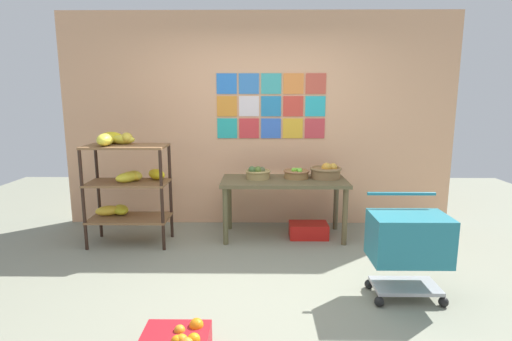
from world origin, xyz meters
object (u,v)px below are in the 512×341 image
at_px(banana_shelf_unit, 125,175).
at_px(fruit_basket_centre, 296,173).
at_px(fruit_basket_back_left, 326,171).
at_px(display_table, 284,187).
at_px(produce_crate_under_table, 308,230).
at_px(shopping_cart, 408,241).
at_px(fruit_basket_right, 258,173).

relative_size(banana_shelf_unit, fruit_basket_centre, 4.09).
distance_m(fruit_basket_centre, fruit_basket_back_left, 0.36).
height_order(banana_shelf_unit, display_table, banana_shelf_unit).
distance_m(display_table, produce_crate_under_table, 0.60).
bearing_deg(shopping_cart, banana_shelf_unit, 167.32).
height_order(fruit_basket_back_left, shopping_cart, fruit_basket_back_left).
relative_size(fruit_basket_centre, fruit_basket_right, 1.04).
bearing_deg(produce_crate_under_table, fruit_basket_right, 171.60).
xyz_separation_m(fruit_basket_right, fruit_basket_back_left, (0.82, 0.04, 0.02)).
relative_size(banana_shelf_unit, fruit_basket_back_left, 3.37).
xyz_separation_m(banana_shelf_unit, fruit_basket_centre, (1.95, 0.30, -0.03)).
height_order(banana_shelf_unit, shopping_cart, banana_shelf_unit).
distance_m(display_table, fruit_basket_centre, 0.23).
relative_size(display_table, shopping_cart, 1.72).
height_order(display_table, fruit_basket_back_left, fruit_basket_back_left).
xyz_separation_m(banana_shelf_unit, shopping_cart, (2.74, -1.27, -0.30)).
bearing_deg(fruit_basket_back_left, produce_crate_under_table, -147.83).
bearing_deg(banana_shelf_unit, shopping_cart, -24.86).
xyz_separation_m(display_table, produce_crate_under_table, (0.30, -0.03, -0.52)).
distance_m(banana_shelf_unit, produce_crate_under_table, 2.22).
bearing_deg(shopping_cart, produce_crate_under_table, 126.11).
distance_m(fruit_basket_centre, produce_crate_under_table, 0.70).
bearing_deg(shopping_cart, fruit_basket_back_left, 117.41).
xyz_separation_m(fruit_basket_centre, fruit_basket_back_left, (0.36, 0.01, 0.02)).
relative_size(banana_shelf_unit, shopping_cart, 1.49).
relative_size(fruit_basket_back_left, produce_crate_under_table, 0.83).
bearing_deg(fruit_basket_right, display_table, -10.17).
bearing_deg(display_table, banana_shelf_unit, -173.35).
bearing_deg(display_table, produce_crate_under_table, -6.53).
xyz_separation_m(display_table, fruit_basket_centre, (0.15, 0.09, 0.15)).
relative_size(produce_crate_under_table, shopping_cart, 0.53).
relative_size(banana_shelf_unit, produce_crate_under_table, 2.79).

